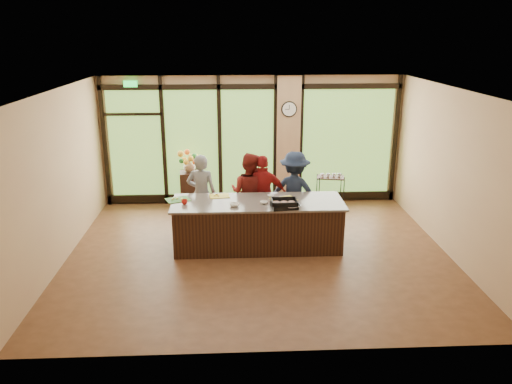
{
  "coord_description": "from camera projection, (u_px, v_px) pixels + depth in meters",
  "views": [
    {
      "loc": [
        -0.46,
        -8.48,
        3.95
      ],
      "look_at": [
        -0.03,
        0.4,
        1.07
      ],
      "focal_mm": 35.0,
      "sensor_mm": 36.0,
      "label": 1
    }
  ],
  "objects": [
    {
      "name": "island_base",
      "position": [
        258.0,
        225.0,
        9.44
      ],
      "size": [
        3.1,
        1.0,
        0.88
      ],
      "primitive_type": "cube",
      "color": "black",
      "rests_on": "floor"
    },
    {
      "name": "roasting_pan",
      "position": [
        284.0,
        205.0,
        8.95
      ],
      "size": [
        0.5,
        0.41,
        0.08
      ],
      "primitive_type": "cube",
      "rotation": [
        0.0,
        0.0,
        0.13
      ],
      "color": "black",
      "rests_on": "countertop"
    },
    {
      "name": "bar_cart",
      "position": [
        330.0,
        188.0,
        11.49
      ],
      "size": [
        0.68,
        0.46,
        0.85
      ],
      "rotation": [
        0.0,
        0.0,
        -0.19
      ],
      "color": "black",
      "rests_on": "floor"
    },
    {
      "name": "cutting_board_left",
      "position": [
        178.0,
        200.0,
        9.37
      ],
      "size": [
        0.52,
        0.46,
        0.01
      ],
      "primitive_type": "cube",
      "rotation": [
        0.0,
        0.0,
        0.38
      ],
      "color": "#418932",
      "rests_on": "countertop"
    },
    {
      "name": "mixing_bowl",
      "position": [
        292.0,
        206.0,
        8.92
      ],
      "size": [
        0.36,
        0.36,
        0.07
      ],
      "primitive_type": "imported",
      "rotation": [
        0.0,
        0.0,
        0.24
      ],
      "color": "silver",
      "rests_on": "countertop"
    },
    {
      "name": "prep_bowl_far",
      "position": [
        271.0,
        196.0,
        9.57
      ],
      "size": [
        0.14,
        0.14,
        0.03
      ],
      "primitive_type": "imported",
      "rotation": [
        0.0,
        0.0,
        0.18
      ],
      "color": "white",
      "rests_on": "countertop"
    },
    {
      "name": "cook_right",
      "position": [
        294.0,
        192.0,
        10.12
      ],
      "size": [
        1.21,
        0.91,
        1.67
      ],
      "primitive_type": "imported",
      "rotation": [
        0.0,
        0.0,
        2.84
      ],
      "color": "#192238",
      "rests_on": "floor"
    },
    {
      "name": "cook_midright",
      "position": [
        263.0,
        195.0,
        10.04
      ],
      "size": [
        0.96,
        0.44,
        1.61
      ],
      "primitive_type": "imported",
      "rotation": [
        0.0,
        0.0,
        3.09
      ],
      "color": "maroon",
      "rests_on": "floor"
    },
    {
      "name": "wall_clock",
      "position": [
        289.0,
        109.0,
        11.37
      ],
      "size": [
        0.36,
        0.04,
        0.36
      ],
      "color": "black",
      "rests_on": "window_wall"
    },
    {
      "name": "left_wall",
      "position": [
        58.0,
        179.0,
        8.67
      ],
      "size": [
        0.0,
        6.0,
        6.0
      ],
      "primitive_type": "plane",
      "rotation": [
        1.57,
        0.0,
        1.57
      ],
      "color": "tan",
      "rests_on": "floor"
    },
    {
      "name": "window_wall",
      "position": [
        259.0,
        145.0,
        11.68
      ],
      "size": [
        6.9,
        0.12,
        3.0
      ],
      "color": "tan",
      "rests_on": "floor"
    },
    {
      "name": "right_wall",
      "position": [
        452.0,
        173.0,
        8.99
      ],
      "size": [
        0.0,
        6.0,
        6.0
      ],
      "primitive_type": "plane",
      "rotation": [
        1.57,
        0.0,
        -1.57
      ],
      "color": "tan",
      "rests_on": "floor"
    },
    {
      "name": "floor",
      "position": [
        259.0,
        253.0,
        9.29
      ],
      "size": [
        7.0,
        7.0,
        0.0
      ],
      "primitive_type": "plane",
      "color": "#56331E",
      "rests_on": "ground"
    },
    {
      "name": "flower_stand",
      "position": [
        190.0,
        191.0,
        11.48
      ],
      "size": [
        0.48,
        0.48,
        0.89
      ],
      "primitive_type": "cube",
      "rotation": [
        0.0,
        0.0,
        0.08
      ],
      "color": "black",
      "rests_on": "floor"
    },
    {
      "name": "red_ramekin",
      "position": [
        185.0,
        202.0,
        9.13
      ],
      "size": [
        0.14,
        0.14,
        0.09
      ],
      "primitive_type": "imported",
      "rotation": [
        0.0,
        0.0,
        -0.38
      ],
      "color": "red",
      "rests_on": "countertop"
    },
    {
      "name": "back_wall",
      "position": [
        252.0,
        141.0,
        11.68
      ],
      "size": [
        7.0,
        0.0,
        7.0
      ],
      "primitive_type": "plane",
      "rotation": [
        1.57,
        0.0,
        0.0
      ],
      "color": "tan",
      "rests_on": "floor"
    },
    {
      "name": "prep_bowl_mid",
      "position": [
        264.0,
        203.0,
        9.17
      ],
      "size": [
        0.19,
        0.19,
        0.04
      ],
      "primitive_type": "imported",
      "rotation": [
        0.0,
        0.0,
        0.4
      ],
      "color": "white",
      "rests_on": "countertop"
    },
    {
      "name": "prep_bowl_near",
      "position": [
        234.0,
        205.0,
        9.03
      ],
      "size": [
        0.23,
        0.23,
        0.05
      ],
      "primitive_type": "imported",
      "rotation": [
        0.0,
        0.0,
        -0.4
      ],
      "color": "white",
      "rests_on": "countertop"
    },
    {
      "name": "cook_left",
      "position": [
        202.0,
        194.0,
        10.05
      ],
      "size": [
        0.64,
        0.46,
        1.64
      ],
      "primitive_type": "imported",
      "rotation": [
        0.0,
        0.0,
        3.03
      ],
      "color": "gray",
      "rests_on": "floor"
    },
    {
      "name": "cutting_board_center",
      "position": [
        219.0,
        196.0,
        9.58
      ],
      "size": [
        0.4,
        0.32,
        0.01
      ],
      "primitive_type": "cube",
      "rotation": [
        0.0,
        0.0,
        0.12
      ],
      "color": "yellow",
      "rests_on": "countertop"
    },
    {
      "name": "flower_vase",
      "position": [
        189.0,
        166.0,
        11.3
      ],
      "size": [
        0.34,
        0.34,
        0.28
      ],
      "primitive_type": "imported",
      "rotation": [
        0.0,
        0.0,
        -0.32
      ],
      "color": "#816546",
      "rests_on": "flower_stand"
    },
    {
      "name": "cutting_board_right",
      "position": [
        284.0,
        199.0,
        9.39
      ],
      "size": [
        0.53,
        0.46,
        0.01
      ],
      "primitive_type": "cube",
      "rotation": [
        0.0,
        0.0,
        0.37
      ],
      "color": "yellow",
      "rests_on": "countertop"
    },
    {
      "name": "cook_midleft",
      "position": [
        249.0,
        193.0,
        10.1
      ],
      "size": [
        0.99,
        0.89,
        1.65
      ],
      "primitive_type": "imported",
      "rotation": [
        0.0,
        0.0,
        2.73
      ],
      "color": "maroon",
      "rests_on": "floor"
    },
    {
      "name": "countertop",
      "position": [
        258.0,
        202.0,
        9.3
      ],
      "size": [
        3.2,
        1.1,
        0.04
      ],
      "primitive_type": "cube",
      "color": "slate",
      "rests_on": "island_base"
    },
    {
      "name": "ceiling",
      "position": [
        259.0,
        90.0,
        8.37
      ],
      "size": [
        7.0,
        7.0,
        0.0
      ],
      "primitive_type": "plane",
      "rotation": [
        3.14,
        0.0,
        0.0
      ],
      "color": "silver",
      "rests_on": "back_wall"
    }
  ]
}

